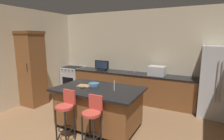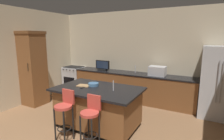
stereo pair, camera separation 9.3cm
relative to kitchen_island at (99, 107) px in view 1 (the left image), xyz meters
name	(u,v)px [view 1 (the left image)]	position (x,y,z in m)	size (l,w,h in m)	color
wall_back	(136,55)	(0.04, 2.36, 0.97)	(6.12, 0.12, 2.87)	beige
wall_left	(21,57)	(-2.82, 0.23, 0.97)	(0.12, 4.66, 2.87)	beige
counter_back	(130,86)	(-0.01, 1.98, -0.01)	(3.96, 0.62, 0.90)	brown
kitchen_island	(99,107)	(0.00, 0.00, 0.00)	(1.90, 1.19, 0.91)	black
refrigerator	(217,82)	(2.38, 1.89, 0.44)	(0.81, 0.82, 1.81)	#B7BABF
range_oven	(73,79)	(-2.35, 1.98, -0.01)	(0.72, 0.63, 0.92)	#B7BABF
cabinet_tower	(32,68)	(-2.47, 0.28, 0.67)	(0.64, 0.62, 2.19)	brown
microwave	(157,71)	(0.82, 1.98, 0.57)	(0.48, 0.36, 0.28)	#B7BABF
tv_monitor	(102,66)	(-1.04, 1.93, 0.59)	(0.51, 0.16, 0.34)	black
sink_faucet_back	(135,69)	(0.09, 2.08, 0.56)	(0.02, 0.02, 0.24)	#B2B2B7
sink_faucet_island	(114,86)	(0.39, 0.00, 0.55)	(0.02, 0.02, 0.22)	#B2B2B7
bar_stool_left	(66,111)	(-0.28, -0.76, 0.15)	(0.34, 0.34, 1.01)	#B23D33
bar_stool_right	(93,117)	(0.30, -0.71, 0.12)	(0.34, 0.34, 0.98)	#B23D33
fruit_bowl	(94,84)	(-0.20, 0.12, 0.48)	(0.24, 0.24, 0.07)	#3F668C
cell_phone	(84,88)	(-0.31, -0.12, 0.45)	(0.07, 0.15, 0.01)	black
cutting_board	(84,86)	(-0.38, 0.00, 0.45)	(0.29, 0.21, 0.02)	#A87F51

